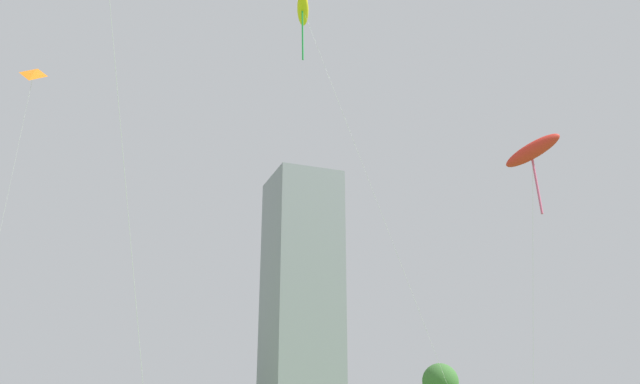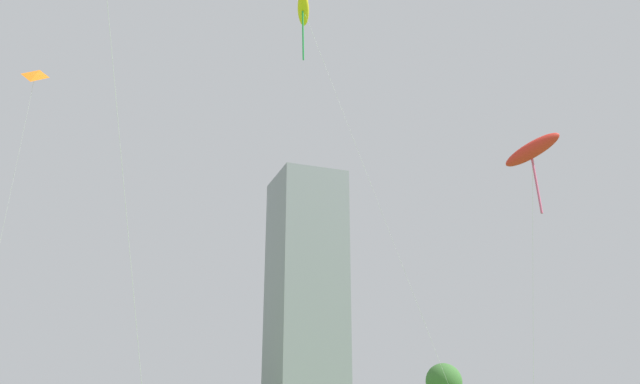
# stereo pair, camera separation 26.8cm
# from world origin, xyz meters

# --- Properties ---
(kite_flying_1) EXTENTS (1.54, 3.43, 22.54)m
(kite_flying_1) POSITION_xyz_m (-14.67, 18.98, 21.62)
(kite_flying_1) COLOR silver
(kite_flying_1) RESTS_ON ground
(kite_flying_2) EXTENTS (2.24, 4.07, 13.67)m
(kite_flying_2) POSITION_xyz_m (3.99, -2.65, 12.74)
(kite_flying_2) COLOR silver
(kite_flying_2) RESTS_ON ground
(kite_flying_3) EXTENTS (9.82, 4.07, 26.25)m
(kite_flying_3) POSITION_xyz_m (-1.07, 9.13, 25.49)
(kite_flying_3) COLOR silver
(kite_flying_3) RESTS_ON ground
(park_tree_0) EXTENTS (3.74, 3.74, 7.24)m
(park_tree_0) POSITION_xyz_m (28.68, 32.02, 5.32)
(park_tree_0) COLOR brown
(park_tree_0) RESTS_ON ground
(distant_highrise_0) EXTENTS (18.59, 19.64, 58.49)m
(distant_highrise_0) POSITION_xyz_m (55.76, 108.58, 29.24)
(distant_highrise_0) COLOR gray
(distant_highrise_0) RESTS_ON ground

